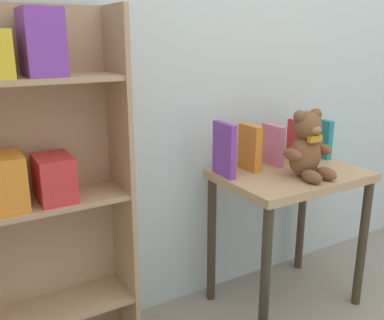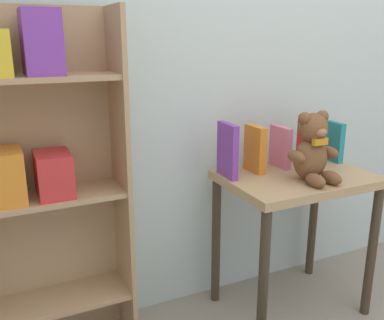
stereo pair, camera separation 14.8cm
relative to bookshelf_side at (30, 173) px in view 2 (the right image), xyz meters
The scene contains 9 objects.
wall_back 1.12m from the bookshelf_side, ahead, with size 4.80×0.06×2.50m.
bookshelf_side is the anchor object (origin of this frame).
display_table 1.08m from the bookshelf_side, ahead, with size 0.62×0.44×0.64m.
teddy_bear 1.07m from the bookshelf_side, 13.26° to the right, with size 0.21×0.20×0.28m.
book_standing_purple 0.76m from the bookshelf_side, ahead, with size 0.03×0.14×0.22m, color purple.
book_standing_orange 0.90m from the bookshelf_side, ahead, with size 0.04×0.12×0.20m, color orange.
book_standing_pink 1.04m from the bookshelf_side, ahead, with size 0.03×0.13×0.18m, color #D17093.
book_standing_red 1.18m from the bookshelf_side, ahead, with size 0.02×0.13×0.19m, color red.
book_standing_teal 1.32m from the bookshelf_side, ahead, with size 0.03×0.13×0.18m, color teal.
Camera 2 is at (-1.08, -0.12, 1.20)m, focal length 40.00 mm.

